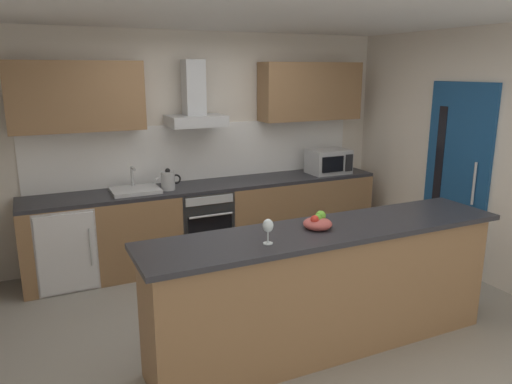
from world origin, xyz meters
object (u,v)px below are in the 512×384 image
Objects in this scene: range_hood at (195,105)px; microwave at (329,161)px; sink at (135,190)px; refrigerator at (65,245)px; wine_glass at (268,227)px; oven at (202,223)px; fruit_bowl at (318,223)px; kettle at (168,180)px.

microwave is at bearing -5.34° from range_hood.
sink is at bearing 179.08° from microwave.
microwave is (3.17, -0.03, 0.62)m from refrigerator.
wine_glass is at bearing -79.08° from sink.
wine_glass is at bearing -97.27° from oven.
sink is 2.34m from wine_glass.
refrigerator is 3.86× the size of fruit_bowl.
kettle is (0.35, -0.04, 0.08)m from sink.
fruit_bowl is (0.58, -2.10, 0.05)m from kettle.
fruit_bowl is (1.68, -2.13, 0.63)m from refrigerator.
oven is at bearing 179.05° from microwave.
fruit_bowl is at bearing -66.51° from sink.
refrigerator is 2.79m from fruit_bowl.
range_hood is (0.73, 0.12, 0.86)m from sink.
kettle is (-0.38, -0.03, 0.55)m from oven.
microwave reaches higher than kettle.
wine_glass is (-0.29, -2.28, 0.67)m from oven.
refrigerator is 3.23m from microwave.
range_hood is (0.38, 0.16, 0.78)m from kettle.
refrigerator is 1.18× the size of range_hood.
refrigerator is at bearing 128.28° from fruit_bowl.
refrigerator is 4.78× the size of wine_glass.
fruit_bowl is at bearing -51.72° from refrigerator.
microwave is at bearing -0.92° from sink.
sink is at bearing 100.92° from wine_glass.
sink is at bearing 179.14° from oven.
microwave is 2.81× the size of wine_glass.
range_hood is at bearing 174.66° from microwave.
range_hood is at bearing 5.10° from refrigerator.
fruit_bowl is at bearing -84.95° from range_hood.
range_hood is at bearing 83.11° from wine_glass.
kettle is (1.10, -0.03, 0.58)m from refrigerator.
refrigerator is (-1.48, -0.00, -0.03)m from oven.
wine_glass is at bearing -62.36° from refrigerator.
microwave reaches higher than fruit_bowl.
refrigerator is 1.70× the size of sink.
sink is 0.36m from kettle.
fruit_bowl is at bearing 16.27° from wine_glass.
fruit_bowl is at bearing -125.19° from microwave.
microwave is at bearing 0.16° from kettle.
refrigerator is 2.66m from wine_glass.
oven is at bearing -0.86° from sink.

